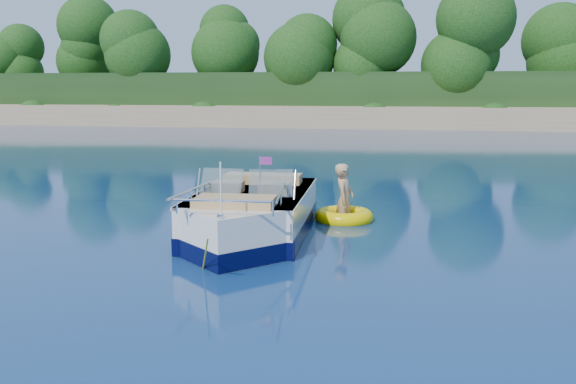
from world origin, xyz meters
name	(u,v)px	position (x,y,z in m)	size (l,w,h in m)	color
ground	(300,259)	(0.00, 0.00, 0.00)	(160.00, 160.00, 0.00)	#0A214A
shoreline	(394,104)	(0.00, 63.77, 0.98)	(170.00, 59.00, 6.00)	#917354
treeline	(388,52)	(0.04, 41.01, 5.55)	(150.00, 7.12, 8.19)	black
motorboat	(250,219)	(-1.21, 1.33, 0.39)	(2.31, 5.98, 1.99)	silver
tow_tube	(344,217)	(0.42, 3.33, 0.09)	(1.34, 1.34, 0.34)	#F8D100
boy	(344,220)	(0.43, 3.38, 0.00)	(0.60, 0.40, 1.66)	tan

